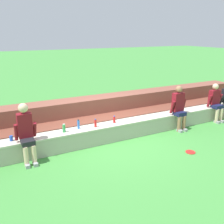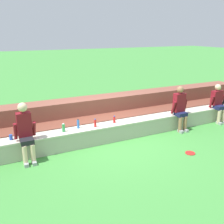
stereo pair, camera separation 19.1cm
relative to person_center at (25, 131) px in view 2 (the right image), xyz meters
The scene contains 12 objects.
ground_plane 2.56m from the person_center, ahead, with size 80.00×80.00×0.00m, color #428E3D.
stone_seating_wall 2.51m from the person_center, ahead, with size 9.97×0.48×0.50m.
brick_bleachers 2.82m from the person_center, 29.19° to the left, with size 12.10×1.39×0.96m.
person_center is the anchor object (origin of this frame).
person_right_of_center 4.67m from the person_center, ahead, with size 0.54×0.49×1.42m.
person_far_right 6.37m from the person_center, ahead, with size 0.56×0.54×1.32m.
water_bottle_mid_left 1.89m from the person_center, ahead, with size 0.07×0.07×0.23m.
water_bottle_center_gap 1.45m from the person_center, 11.34° to the left, with size 0.06×0.06×0.26m.
water_bottle_mid_right 2.52m from the person_center, ahead, with size 0.07×0.07×0.20m.
water_bottle_near_right 1.02m from the person_center, 12.51° to the left, with size 0.08×0.08×0.23m.
plastic_cup_middle 0.47m from the person_center, 139.95° to the left, with size 0.08×0.08×0.13m, color blue.
frisbee 4.18m from the person_center, 21.25° to the right, with size 0.25×0.25×0.02m, color red.
Camera 2 is at (-3.12, -6.05, 3.02)m, focal length 41.41 mm.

